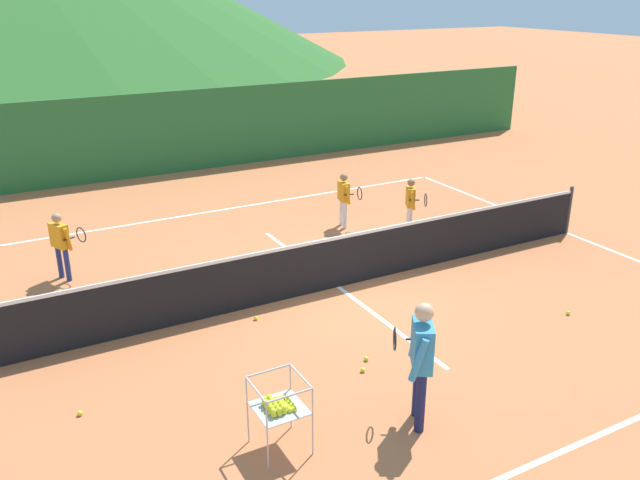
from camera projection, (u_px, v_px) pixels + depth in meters
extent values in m
plane|color=#C67042|center=(338.00, 287.00, 11.77)|extent=(120.00, 120.00, 0.00)
cube|color=white|center=(559.00, 453.00, 7.58)|extent=(11.54, 0.08, 0.01)
cube|color=white|center=(233.00, 208.00, 15.93)|extent=(11.54, 0.08, 0.01)
cube|color=white|center=(566.00, 233.00, 14.34)|extent=(0.08, 10.21, 0.01)
cube|color=white|center=(338.00, 287.00, 11.76)|extent=(0.08, 6.20, 0.01)
cylinder|color=#333338|center=(569.00, 210.00, 14.14)|extent=(0.08, 0.08, 1.05)
cube|color=black|center=(338.00, 263.00, 11.60)|extent=(11.43, 0.02, 0.92)
cube|color=white|center=(338.00, 238.00, 11.42)|extent=(11.43, 0.03, 0.06)
cylinder|color=#191E4C|center=(420.00, 402.00, 7.82)|extent=(0.12, 0.12, 0.81)
cylinder|color=#191E4C|center=(418.00, 387.00, 8.11)|extent=(0.12, 0.12, 0.81)
cube|color=#338CBF|center=(422.00, 345.00, 7.72)|extent=(0.44, 0.53, 0.57)
sphere|color=#DBAD84|center=(424.00, 312.00, 7.56)|extent=(0.22, 0.22, 0.22)
cylinder|color=#338CBF|center=(419.00, 360.00, 7.47)|extent=(0.23, 0.19, 0.56)
cylinder|color=#338CBF|center=(416.00, 336.00, 7.99)|extent=(0.19, 0.16, 0.56)
torus|color=#262628|center=(395.00, 339.00, 8.02)|extent=(0.17, 0.26, 0.29)
cylinder|color=black|center=(415.00, 339.00, 8.01)|extent=(0.20, 0.14, 0.03)
cylinder|color=navy|center=(60.00, 262.00, 12.04)|extent=(0.09, 0.09, 0.63)
cylinder|color=navy|center=(67.00, 265.00, 11.90)|extent=(0.09, 0.09, 0.63)
cube|color=orange|center=(59.00, 236.00, 11.78)|extent=(0.31, 0.42, 0.44)
sphere|color=tan|center=(57.00, 218.00, 11.66)|extent=(0.17, 0.17, 0.17)
cylinder|color=orange|center=(55.00, 234.00, 11.95)|extent=(0.18, 0.13, 0.43)
cylinder|color=orange|center=(68.00, 239.00, 11.69)|extent=(0.15, 0.11, 0.44)
torus|color=#262628|center=(81.00, 235.00, 11.89)|extent=(0.14, 0.28, 0.29)
cylinder|color=black|center=(69.00, 239.00, 11.71)|extent=(0.21, 0.12, 0.03)
cylinder|color=silver|center=(342.00, 212.00, 14.73)|extent=(0.09, 0.09, 0.60)
cylinder|color=silver|center=(345.00, 215.00, 14.52)|extent=(0.09, 0.09, 0.60)
cube|color=orange|center=(344.00, 191.00, 14.44)|extent=(0.23, 0.39, 0.42)
sphere|color=#996B4C|center=(344.00, 177.00, 14.32)|extent=(0.17, 0.17, 0.17)
cylinder|color=orange|center=(343.00, 190.00, 14.65)|extent=(0.17, 0.10, 0.41)
cylinder|color=orange|center=(348.00, 195.00, 14.27)|extent=(0.14, 0.09, 0.42)
torus|color=#262628|center=(360.00, 194.00, 14.34)|extent=(0.08, 0.29, 0.29)
cylinder|color=black|center=(349.00, 195.00, 14.28)|extent=(0.22, 0.07, 0.03)
cylinder|color=silver|center=(409.00, 217.00, 14.43)|extent=(0.09, 0.09, 0.59)
cylinder|color=silver|center=(410.00, 220.00, 14.22)|extent=(0.09, 0.09, 0.59)
cube|color=orange|center=(410.00, 197.00, 14.14)|extent=(0.31, 0.39, 0.41)
sphere|color=#996B4C|center=(411.00, 183.00, 14.03)|extent=(0.16, 0.16, 0.16)
cylinder|color=orange|center=(411.00, 195.00, 14.34)|extent=(0.17, 0.13, 0.41)
cylinder|color=orange|center=(413.00, 201.00, 13.96)|extent=(0.14, 0.11, 0.41)
torus|color=#262628|center=(426.00, 200.00, 13.96)|extent=(0.16, 0.27, 0.29)
cylinder|color=black|center=(414.00, 200.00, 13.96)|extent=(0.21, 0.13, 0.03)
cylinder|color=#B7B7BC|center=(247.00, 410.00, 7.61)|extent=(0.02, 0.02, 0.89)
cylinder|color=#B7B7BC|center=(291.00, 397.00, 7.86)|extent=(0.02, 0.02, 0.89)
cylinder|color=#B7B7BC|center=(267.00, 437.00, 7.15)|extent=(0.02, 0.02, 0.89)
cylinder|color=#B7B7BC|center=(313.00, 422.00, 7.40)|extent=(0.02, 0.02, 0.89)
cube|color=#B7B7BC|center=(279.00, 408.00, 7.47)|extent=(0.56, 0.56, 0.01)
cube|color=#B7B7BC|center=(268.00, 371.00, 7.57)|extent=(0.56, 0.02, 0.02)
cube|color=#B7B7BC|center=(290.00, 396.00, 7.12)|extent=(0.56, 0.02, 0.02)
cube|color=#B7B7BC|center=(256.00, 390.00, 7.22)|extent=(0.02, 0.56, 0.02)
cube|color=#B7B7BC|center=(301.00, 376.00, 7.47)|extent=(0.02, 0.56, 0.02)
sphere|color=yellow|center=(274.00, 415.00, 7.30)|extent=(0.07, 0.07, 0.07)
sphere|color=yellow|center=(271.00, 412.00, 7.34)|extent=(0.07, 0.07, 0.07)
sphere|color=yellow|center=(269.00, 409.00, 7.40)|extent=(0.07, 0.07, 0.07)
sphere|color=yellow|center=(266.00, 406.00, 7.45)|extent=(0.07, 0.07, 0.07)
sphere|color=yellow|center=(264.00, 403.00, 7.51)|extent=(0.07, 0.07, 0.07)
sphere|color=yellow|center=(279.00, 413.00, 7.32)|extent=(0.07, 0.07, 0.07)
sphere|color=yellow|center=(277.00, 411.00, 7.37)|extent=(0.07, 0.07, 0.07)
sphere|color=yellow|center=(274.00, 408.00, 7.43)|extent=(0.07, 0.07, 0.07)
sphere|color=yellow|center=(272.00, 404.00, 7.48)|extent=(0.07, 0.07, 0.07)
sphere|color=yellow|center=(269.00, 402.00, 7.53)|extent=(0.07, 0.07, 0.07)
sphere|color=yellow|center=(284.00, 411.00, 7.35)|extent=(0.07, 0.07, 0.07)
sphere|color=yellow|center=(282.00, 408.00, 7.40)|extent=(0.07, 0.07, 0.07)
sphere|color=yellow|center=(279.00, 405.00, 7.46)|extent=(0.07, 0.07, 0.07)
sphere|color=yellow|center=(277.00, 403.00, 7.51)|extent=(0.07, 0.07, 0.07)
sphere|color=yellow|center=(275.00, 399.00, 7.56)|extent=(0.07, 0.07, 0.07)
sphere|color=yellow|center=(290.00, 410.00, 7.38)|extent=(0.07, 0.07, 0.07)
sphere|color=yellow|center=(287.00, 407.00, 7.44)|extent=(0.07, 0.07, 0.07)
sphere|color=yellow|center=(285.00, 404.00, 7.48)|extent=(0.07, 0.07, 0.07)
sphere|color=yellow|center=(282.00, 402.00, 7.54)|extent=(0.07, 0.07, 0.07)
sphere|color=yellow|center=(279.00, 398.00, 7.59)|extent=(0.07, 0.07, 0.07)
sphere|color=yellow|center=(294.00, 409.00, 7.40)|extent=(0.07, 0.07, 0.07)
sphere|color=yellow|center=(292.00, 405.00, 7.46)|extent=(0.07, 0.07, 0.07)
sphere|color=yellow|center=(290.00, 402.00, 7.52)|extent=(0.07, 0.07, 0.07)
sphere|color=yellow|center=(287.00, 400.00, 7.57)|extent=(0.07, 0.07, 0.07)
sphere|color=yellow|center=(285.00, 397.00, 7.62)|extent=(0.07, 0.07, 0.07)
sphere|color=yellow|center=(274.00, 411.00, 7.27)|extent=(0.07, 0.07, 0.07)
sphere|color=yellow|center=(271.00, 408.00, 7.33)|extent=(0.07, 0.07, 0.07)
sphere|color=yellow|center=(269.00, 405.00, 7.38)|extent=(0.07, 0.07, 0.07)
sphere|color=yellow|center=(266.00, 402.00, 7.43)|extent=(0.07, 0.07, 0.07)
sphere|color=yellow|center=(264.00, 399.00, 7.49)|extent=(0.07, 0.07, 0.07)
sphere|color=yellow|center=(279.00, 410.00, 7.30)|extent=(0.07, 0.07, 0.07)
sphere|color=yellow|center=(276.00, 406.00, 7.35)|extent=(0.07, 0.07, 0.07)
sphere|color=yellow|center=(274.00, 403.00, 7.41)|extent=(0.07, 0.07, 0.07)
sphere|color=yellow|center=(272.00, 400.00, 7.46)|extent=(0.07, 0.07, 0.07)
sphere|color=yellow|center=(269.00, 397.00, 7.51)|extent=(0.07, 0.07, 0.07)
sphere|color=yellow|center=(284.00, 408.00, 7.33)|extent=(0.07, 0.07, 0.07)
sphere|color=yellow|center=(281.00, 405.00, 7.38)|extent=(0.07, 0.07, 0.07)
sphere|color=yellow|center=(279.00, 402.00, 7.44)|extent=(0.07, 0.07, 0.07)
sphere|color=yellow|center=(277.00, 399.00, 7.49)|extent=(0.07, 0.07, 0.07)
sphere|color=yellow|center=(363.00, 370.00, 9.16)|extent=(0.07, 0.07, 0.07)
sphere|color=yellow|center=(256.00, 318.00, 10.59)|extent=(0.07, 0.07, 0.07)
sphere|color=yellow|center=(366.00, 359.00, 9.43)|extent=(0.07, 0.07, 0.07)
sphere|color=yellow|center=(568.00, 313.00, 10.75)|extent=(0.07, 0.07, 0.07)
sphere|color=yellow|center=(80.00, 413.00, 8.23)|extent=(0.07, 0.07, 0.07)
cube|color=#286B33|center=(181.00, 132.00, 18.69)|extent=(25.39, 0.08, 2.32)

